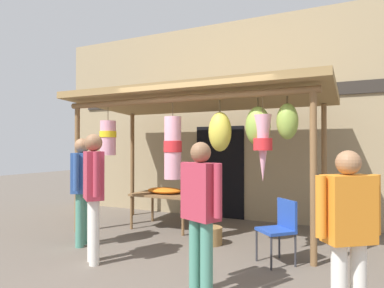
{
  "coord_description": "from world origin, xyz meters",
  "views": [
    {
      "loc": [
        2.19,
        -4.71,
        1.54
      ],
      "look_at": [
        -0.33,
        0.54,
        1.6
      ],
      "focal_mm": 31.81,
      "sensor_mm": 36.0,
      "label": 1
    }
  ],
  "objects_px": {
    "wicker_basket_by_table": "(211,236)",
    "vendor_in_orange": "(93,186)",
    "customer_foreground": "(201,205)",
    "passerby_at_right": "(82,182)",
    "folding_chair": "(280,225)",
    "shopper_by_bananas": "(349,226)",
    "flower_heap_on_table": "(165,190)",
    "display_table": "(166,197)"
  },
  "relations": [
    {
      "from": "shopper_by_bananas",
      "to": "vendor_in_orange",
      "type": "bearing_deg",
      "value": 172.58
    },
    {
      "from": "display_table",
      "to": "customer_foreground",
      "type": "bearing_deg",
      "value": -53.26
    },
    {
      "from": "flower_heap_on_table",
      "to": "vendor_in_orange",
      "type": "relative_size",
      "value": 0.4
    },
    {
      "from": "wicker_basket_by_table",
      "to": "vendor_in_orange",
      "type": "bearing_deg",
      "value": -126.03
    },
    {
      "from": "vendor_in_orange",
      "to": "shopper_by_bananas",
      "type": "distance_m",
      "value": 3.13
    },
    {
      "from": "display_table",
      "to": "customer_foreground",
      "type": "distance_m",
      "value": 3.04
    },
    {
      "from": "flower_heap_on_table",
      "to": "folding_chair",
      "type": "distance_m",
      "value": 2.59
    },
    {
      "from": "flower_heap_on_table",
      "to": "folding_chair",
      "type": "height_order",
      "value": "folding_chair"
    },
    {
      "from": "display_table",
      "to": "folding_chair",
      "type": "xyz_separation_m",
      "value": [
        2.36,
        -1.07,
        -0.09
      ]
    },
    {
      "from": "flower_heap_on_table",
      "to": "wicker_basket_by_table",
      "type": "distance_m",
      "value": 1.46
    },
    {
      "from": "vendor_in_orange",
      "to": "shopper_by_bananas",
      "type": "bearing_deg",
      "value": -7.42
    },
    {
      "from": "display_table",
      "to": "vendor_in_orange",
      "type": "distance_m",
      "value": 2.18
    },
    {
      "from": "flower_heap_on_table",
      "to": "folding_chair",
      "type": "relative_size",
      "value": 0.83
    },
    {
      "from": "vendor_in_orange",
      "to": "customer_foreground",
      "type": "distance_m",
      "value": 1.72
    },
    {
      "from": "display_table",
      "to": "vendor_in_orange",
      "type": "xyz_separation_m",
      "value": [
        0.11,
        -2.14,
        0.42
      ]
    },
    {
      "from": "vendor_in_orange",
      "to": "passerby_at_right",
      "type": "bearing_deg",
      "value": 142.92
    },
    {
      "from": "wicker_basket_by_table",
      "to": "vendor_in_orange",
      "type": "relative_size",
      "value": 0.21
    },
    {
      "from": "passerby_at_right",
      "to": "folding_chair",
      "type": "bearing_deg",
      "value": 10.03
    },
    {
      "from": "display_table",
      "to": "passerby_at_right",
      "type": "relative_size",
      "value": 0.71
    },
    {
      "from": "folding_chair",
      "to": "shopper_by_bananas",
      "type": "relative_size",
      "value": 0.55
    },
    {
      "from": "folding_chair",
      "to": "passerby_at_right",
      "type": "xyz_separation_m",
      "value": [
        -2.97,
        -0.53,
        0.49
      ]
    },
    {
      "from": "flower_heap_on_table",
      "to": "shopper_by_bananas",
      "type": "distance_m",
      "value": 4.07
    },
    {
      "from": "wicker_basket_by_table",
      "to": "customer_foreground",
      "type": "distance_m",
      "value": 2.04
    },
    {
      "from": "vendor_in_orange",
      "to": "display_table",
      "type": "bearing_deg",
      "value": 92.95
    },
    {
      "from": "customer_foreground",
      "to": "passerby_at_right",
      "type": "distance_m",
      "value": 2.56
    },
    {
      "from": "shopper_by_bananas",
      "to": "wicker_basket_by_table",
      "type": "bearing_deg",
      "value": 136.88
    },
    {
      "from": "display_table",
      "to": "wicker_basket_by_table",
      "type": "xyz_separation_m",
      "value": [
        1.19,
        -0.65,
        -0.46
      ]
    },
    {
      "from": "folding_chair",
      "to": "passerby_at_right",
      "type": "bearing_deg",
      "value": -169.97
    },
    {
      "from": "customer_foreground",
      "to": "shopper_by_bananas",
      "type": "bearing_deg",
      "value": -4.74
    },
    {
      "from": "flower_heap_on_table",
      "to": "wicker_basket_by_table",
      "type": "bearing_deg",
      "value": -26.75
    },
    {
      "from": "vendor_in_orange",
      "to": "passerby_at_right",
      "type": "distance_m",
      "value": 0.9
    },
    {
      "from": "flower_heap_on_table",
      "to": "wicker_basket_by_table",
      "type": "xyz_separation_m",
      "value": [
        1.2,
        -0.6,
        -0.58
      ]
    },
    {
      "from": "folding_chair",
      "to": "flower_heap_on_table",
      "type": "bearing_deg",
      "value": 156.7
    },
    {
      "from": "wicker_basket_by_table",
      "to": "vendor_in_orange",
      "type": "height_order",
      "value": "vendor_in_orange"
    },
    {
      "from": "passerby_at_right",
      "to": "vendor_in_orange",
      "type": "bearing_deg",
      "value": -37.08
    },
    {
      "from": "wicker_basket_by_table",
      "to": "display_table",
      "type": "bearing_deg",
      "value": 151.41
    },
    {
      "from": "vendor_in_orange",
      "to": "customer_foreground",
      "type": "xyz_separation_m",
      "value": [
        1.7,
        -0.29,
        -0.08
      ]
    },
    {
      "from": "shopper_by_bananas",
      "to": "passerby_at_right",
      "type": "distance_m",
      "value": 3.94
    },
    {
      "from": "customer_foreground",
      "to": "passerby_at_right",
      "type": "height_order",
      "value": "passerby_at_right"
    },
    {
      "from": "customer_foreground",
      "to": "flower_heap_on_table",
      "type": "bearing_deg",
      "value": 127.35
    },
    {
      "from": "folding_chair",
      "to": "customer_foreground",
      "type": "relative_size",
      "value": 0.53
    },
    {
      "from": "display_table",
      "to": "customer_foreground",
      "type": "relative_size",
      "value": 0.74
    }
  ]
}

